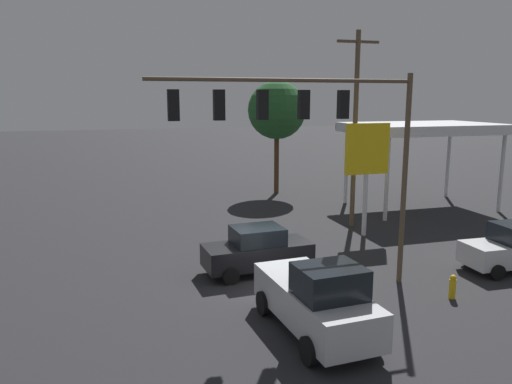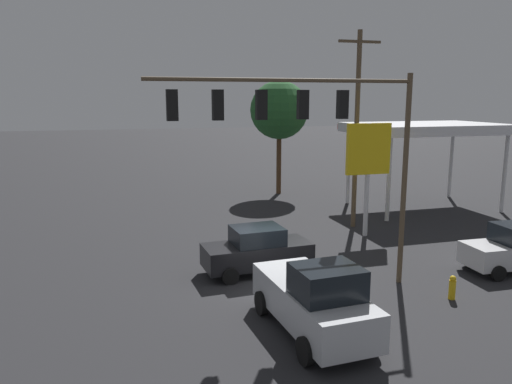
% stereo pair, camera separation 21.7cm
% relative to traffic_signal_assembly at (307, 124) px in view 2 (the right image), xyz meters
% --- Properties ---
extents(ground_plane, '(200.00, 200.00, 0.00)m').
position_rel_traffic_signal_assembly_xyz_m(ground_plane, '(0.88, -1.43, -6.21)').
color(ground_plane, '#262628').
extents(traffic_signal_assembly, '(9.66, 0.43, 7.98)m').
position_rel_traffic_signal_assembly_xyz_m(traffic_signal_assembly, '(0.00, 0.00, 0.00)').
color(traffic_signal_assembly, brown).
rests_on(traffic_signal_assembly, ground).
extents(utility_pole, '(2.40, 0.26, 10.59)m').
position_rel_traffic_signal_assembly_xyz_m(utility_pole, '(-6.15, -8.25, -0.63)').
color(utility_pole, brown).
rests_on(utility_pole, ground).
extents(gas_station_canopy, '(9.30, 6.42, 5.48)m').
position_rel_traffic_signal_assembly_xyz_m(gas_station_canopy, '(-12.70, -11.49, -1.11)').
color(gas_station_canopy, silver).
rests_on(gas_station_canopy, ground).
extents(price_sign, '(2.38, 0.27, 5.84)m').
position_rel_traffic_signal_assembly_xyz_m(price_sign, '(-5.89, -6.37, -1.96)').
color(price_sign, silver).
rests_on(price_sign, ground).
extents(sedan_waiting, '(4.51, 2.29, 1.93)m').
position_rel_traffic_signal_assembly_xyz_m(sedan_waiting, '(1.08, -2.53, -5.26)').
color(sedan_waiting, black).
rests_on(sedan_waiting, ground).
extents(hatchback_crossing, '(3.84, 2.04, 1.97)m').
position_rel_traffic_signal_assembly_xyz_m(hatchback_crossing, '(-9.10, 0.16, -5.26)').
color(hatchback_crossing, silver).
rests_on(hatchback_crossing, ground).
extents(pickup_parked, '(2.54, 5.32, 2.40)m').
position_rel_traffic_signal_assembly_xyz_m(pickup_parked, '(0.93, 3.21, -5.10)').
color(pickup_parked, silver).
rests_on(pickup_parked, ground).
extents(street_tree, '(4.26, 4.26, 8.34)m').
position_rel_traffic_signal_assembly_xyz_m(street_tree, '(-5.25, -18.71, -0.03)').
color(street_tree, '#4C331E').
rests_on(street_tree, ground).
extents(fire_hydrant, '(0.24, 0.24, 0.88)m').
position_rel_traffic_signal_assembly_xyz_m(fire_hydrant, '(-4.85, 2.05, -5.77)').
color(fire_hydrant, gold).
rests_on(fire_hydrant, ground).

